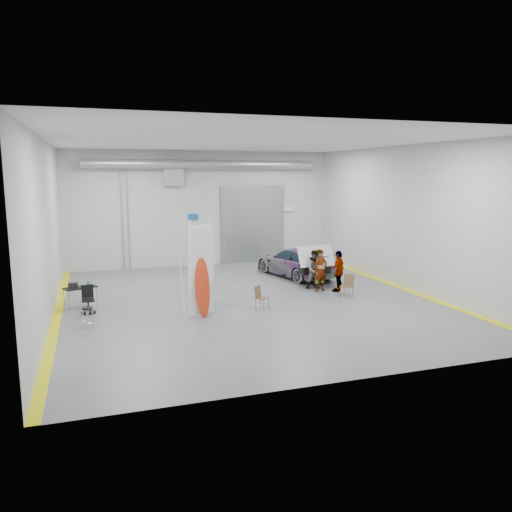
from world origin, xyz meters
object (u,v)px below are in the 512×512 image
object	(u,v)px
person_c	(338,271)
sedan_car	(296,262)
work_table	(78,287)
surfboard_display	(199,279)
office_chair	(88,301)
shop_stool	(88,318)
person_a	(320,270)
folding_chair_far	(346,290)
folding_chair_near	(262,302)
person_b	(315,270)

from	to	relation	value
person_c	sedan_car	bearing A→B (deg)	-124.03
sedan_car	work_table	world-z (taller)	sedan_car
work_table	surfboard_display	bearing A→B (deg)	-36.21
office_chair	shop_stool	bearing A→B (deg)	-92.14
person_c	office_chair	bearing A→B (deg)	-41.00
sedan_car	shop_stool	xyz separation A→B (m)	(-9.37, -5.43, -0.35)
person_a	folding_chair_far	bearing A→B (deg)	-82.97
surfboard_display	sedan_car	bearing A→B (deg)	23.05
folding_chair_near	folding_chair_far	bearing A→B (deg)	-31.67
office_chair	person_a	bearing A→B (deg)	1.12
sedan_car	person_c	xyz separation A→B (m)	(0.47, -3.41, 0.17)
person_b	shop_stool	xyz separation A→B (m)	(-9.13, -2.76, -0.49)
person_a	shop_stool	world-z (taller)	person_a
person_c	work_table	bearing A→B (deg)	-46.91
work_table	person_b	bearing A→B (deg)	-0.93
person_b	surfboard_display	xyz separation A→B (m)	(-5.54, -2.71, 0.53)
sedan_car	office_chair	size ratio (longest dim) A/B	4.96
surfboard_display	office_chair	world-z (taller)	surfboard_display
folding_chair_far	shop_stool	bearing A→B (deg)	-121.17
person_c	folding_chair_near	distance (m)	4.25
folding_chair_far	office_chair	distance (m)	9.72
sedan_car	folding_chair_far	world-z (taller)	sedan_car
folding_chair_far	office_chair	size ratio (longest dim) A/B	0.93
folding_chair_near	office_chair	world-z (taller)	office_chair
surfboard_display	shop_stool	bearing A→B (deg)	160.84
person_b	office_chair	world-z (taller)	person_b
person_a	surfboard_display	world-z (taller)	surfboard_display
person_a	shop_stool	size ratio (longest dim) A/B	2.58
folding_chair_near	office_chair	size ratio (longest dim) A/B	0.87
sedan_car	folding_chair_near	size ratio (longest dim) A/B	5.71
folding_chair_near	folding_chair_far	world-z (taller)	folding_chair_far
folding_chair_far	work_table	xyz separation A→B (m)	(-10.01, 1.87, 0.44)
surfboard_display	shop_stool	distance (m)	3.73
surfboard_display	shop_stool	xyz separation A→B (m)	(-3.59, -0.05, -1.02)
person_b	folding_chair_far	distance (m)	1.89
person_a	person_c	xyz separation A→B (m)	(0.66, -0.33, -0.01)
work_table	office_chair	bearing A→B (deg)	-72.59
person_a	folding_chair_near	world-z (taller)	person_a
shop_stool	work_table	distance (m)	2.95
person_c	office_chair	distance (m)	9.84
office_chair	folding_chair_near	bearing A→B (deg)	-15.62
shop_stool	folding_chair_far	bearing A→B (deg)	6.11
surfboard_display	shop_stool	world-z (taller)	surfboard_display
folding_chair_far	work_table	size ratio (longest dim) A/B	0.70
folding_chair_near	work_table	distance (m)	6.76
folding_chair_far	person_b	bearing A→B (deg)	160.73
person_a	sedan_car	bearing A→B (deg)	72.02
surfboard_display	work_table	world-z (taller)	surfboard_display
folding_chair_far	work_table	world-z (taller)	work_table
person_a	surfboard_display	distance (m)	6.06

